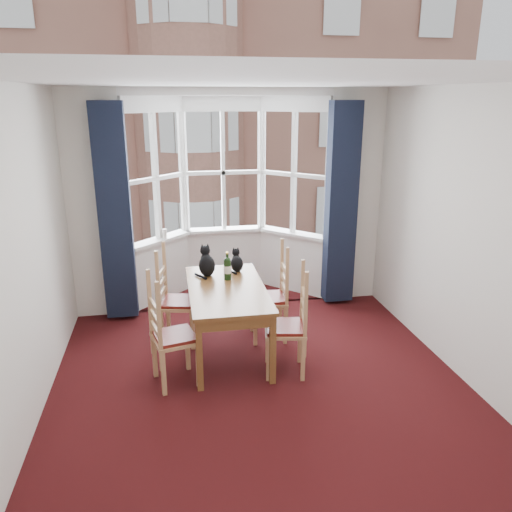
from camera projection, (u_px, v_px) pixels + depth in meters
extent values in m
plane|color=black|center=(265.00, 396.00, 4.68)|extent=(4.50, 4.50, 0.00)
plane|color=white|center=(266.00, 80.00, 3.83)|extent=(4.50, 4.50, 0.00)
plane|color=silver|center=(16.00, 268.00, 3.91)|extent=(0.00, 4.50, 4.50)
plane|color=silver|center=(478.00, 243.00, 4.60)|extent=(0.00, 4.50, 4.50)
plane|color=silver|center=(369.00, 408.00, 2.14)|extent=(4.00, 0.00, 4.00)
cube|color=silver|center=(96.00, 207.00, 6.08)|extent=(0.70, 0.12, 2.80)
cube|color=silver|center=(353.00, 198.00, 6.65)|extent=(0.70, 0.12, 2.80)
cube|color=black|center=(115.00, 214.00, 5.96)|extent=(0.38, 0.22, 2.60)
cube|color=black|center=(341.00, 205.00, 6.45)|extent=(0.38, 0.22, 2.60)
cube|color=brown|center=(227.00, 289.00, 5.28)|extent=(0.81, 1.50, 0.04)
cube|color=brown|center=(199.00, 356.00, 4.68)|extent=(0.06, 0.06, 0.72)
cube|color=brown|center=(191.00, 300.00, 5.99)|extent=(0.06, 0.06, 0.72)
cube|color=brown|center=(273.00, 350.00, 4.80)|extent=(0.06, 0.06, 0.72)
cube|color=brown|center=(249.00, 296.00, 6.11)|extent=(0.06, 0.06, 0.72)
cube|color=tan|center=(175.00, 337.00, 4.78)|extent=(0.49, 0.50, 0.06)
cube|color=#5B140F|center=(175.00, 336.00, 4.78)|extent=(0.44, 0.45, 0.03)
cube|color=tan|center=(179.00, 302.00, 5.60)|extent=(0.48, 0.50, 0.06)
cube|color=#5B140F|center=(179.00, 301.00, 5.59)|extent=(0.43, 0.45, 0.03)
cube|color=tan|center=(285.00, 328.00, 4.97)|extent=(0.47, 0.48, 0.06)
cube|color=#5B140F|center=(285.00, 327.00, 4.97)|extent=(0.42, 0.44, 0.03)
cube|color=tan|center=(268.00, 299.00, 5.70)|extent=(0.43, 0.45, 0.06)
cube|color=#5B140F|center=(268.00, 298.00, 5.69)|extent=(0.39, 0.40, 0.03)
ellipsoid|color=black|center=(207.00, 266.00, 5.60)|extent=(0.21, 0.26, 0.24)
sphere|color=black|center=(205.00, 251.00, 5.63)|extent=(0.13, 0.13, 0.11)
cone|color=black|center=(202.00, 246.00, 5.60)|extent=(0.05, 0.05, 0.05)
cone|color=black|center=(208.00, 246.00, 5.62)|extent=(0.05, 0.05, 0.05)
ellipsoid|color=black|center=(237.00, 264.00, 5.74)|extent=(0.15, 0.19, 0.19)
sphere|color=black|center=(236.00, 252.00, 5.76)|extent=(0.09, 0.09, 0.09)
cone|color=black|center=(234.00, 249.00, 5.74)|extent=(0.03, 0.03, 0.04)
cone|color=black|center=(238.00, 249.00, 5.75)|extent=(0.03, 0.03, 0.04)
cylinder|color=black|center=(227.00, 270.00, 5.47)|extent=(0.08, 0.08, 0.23)
sphere|color=black|center=(227.00, 260.00, 5.44)|extent=(0.07, 0.07, 0.07)
cylinder|color=black|center=(227.00, 257.00, 5.42)|extent=(0.03, 0.03, 0.10)
cylinder|color=gold|center=(227.00, 253.00, 5.41)|extent=(0.03, 0.03, 0.02)
cylinder|color=silver|center=(227.00, 269.00, 5.47)|extent=(0.08, 0.08, 0.09)
cylinder|color=white|center=(165.00, 234.00, 6.68)|extent=(0.06, 0.06, 0.13)
plane|color=#333335|center=(178.00, 221.00, 36.73)|extent=(80.00, 80.00, 0.00)
cube|color=#A56955|center=(186.00, 147.00, 17.73)|extent=(18.00, 6.00, 14.00)
cylinder|color=#A56955|center=(191.00, 157.00, 14.92)|extent=(3.20, 3.20, 14.00)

